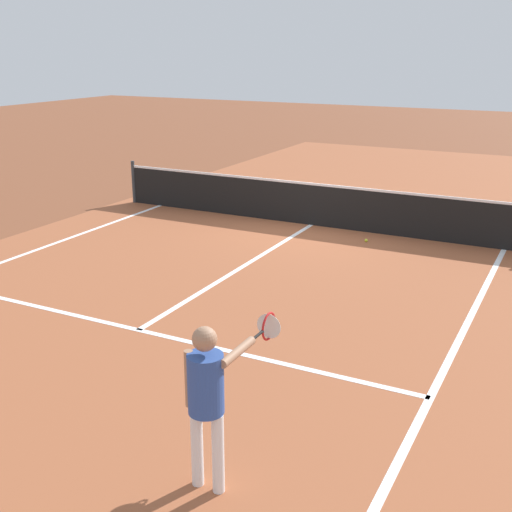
{
  "coord_description": "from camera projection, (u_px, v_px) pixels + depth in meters",
  "views": [
    {
      "loc": [
        5.34,
        -13.18,
        3.84
      ],
      "look_at": [
        1.33,
        -5.35,
        1.0
      ],
      "focal_mm": 45.78,
      "sensor_mm": 36.0,
      "label": 1
    }
  ],
  "objects": [
    {
      "name": "ground_plane",
      "position": [
        311.0,
        225.0,
        14.66
      ],
      "size": [
        60.0,
        60.0,
        0.0
      ],
      "primitive_type": "plane",
      "color": "brown"
    },
    {
      "name": "net",
      "position": [
        312.0,
        204.0,
        14.51
      ],
      "size": [
        9.9,
        0.09,
        1.07
      ],
      "color": "#33383D",
      "rests_on": "ground_plane"
    },
    {
      "name": "player_near",
      "position": [
        208.0,
        390.0,
        5.67
      ],
      "size": [
        0.51,
        1.19,
        1.59
      ],
      "color": "white",
      "rests_on": "ground_plane"
    },
    {
      "name": "court_surface_inbounds",
      "position": [
        311.0,
        225.0,
        14.66
      ],
      "size": [
        10.62,
        24.4,
        0.0
      ],
      "primitive_type": "cube",
      "color": "#9E5433",
      "rests_on": "ground_plane"
    },
    {
      "name": "line_sideline_right",
      "position": [
        439.0,
        380.0,
        7.84
      ],
      "size": [
        0.1,
        11.89,
        0.01
      ],
      "primitive_type": "cube",
      "color": "white",
      "rests_on": "ground_plane"
    },
    {
      "name": "tennis_ball_near_net",
      "position": [
        366.0,
        240.0,
        13.38
      ],
      "size": [
        0.07,
        0.07,
        0.07
      ],
      "primitive_type": "sphere",
      "color": "#CCE033",
      "rests_on": "ground_plane"
    },
    {
      "name": "line_center_service",
      "position": [
        245.0,
        265.0,
        11.95
      ],
      "size": [
        0.1,
        6.4,
        0.01
      ],
      "primitive_type": "cube",
      "color": "white",
      "rests_on": "ground_plane"
    },
    {
      "name": "line_service_near",
      "position": [
        139.0,
        330.0,
        9.24
      ],
      "size": [
        8.22,
        0.1,
        0.01
      ],
      "primitive_type": "cube",
      "color": "white",
      "rests_on": "ground_plane"
    }
  ]
}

